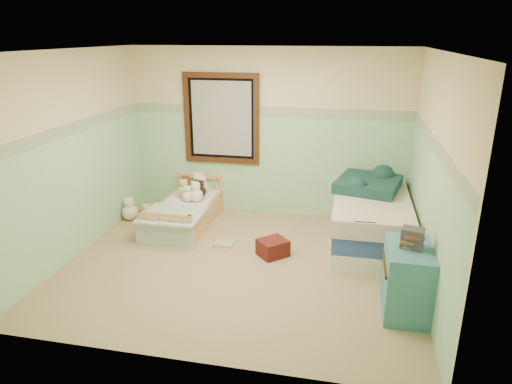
% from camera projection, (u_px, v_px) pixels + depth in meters
% --- Properties ---
extents(floor, '(4.20, 3.60, 0.02)m').
position_uv_depth(floor, '(240.00, 265.00, 5.62)').
color(floor, '#997D5B').
rests_on(floor, ground).
extents(ceiling, '(4.20, 3.60, 0.02)m').
position_uv_depth(ceiling, '(237.00, 49.00, 4.80)').
color(ceiling, silver).
rests_on(ceiling, wall_back).
extents(wall_back, '(4.20, 0.04, 2.50)m').
position_uv_depth(wall_back, '(267.00, 133.00, 6.87)').
color(wall_back, beige).
rests_on(wall_back, floor).
extents(wall_front, '(4.20, 0.04, 2.50)m').
position_uv_depth(wall_front, '(182.00, 228.00, 3.54)').
color(wall_front, beige).
rests_on(wall_front, floor).
extents(wall_left, '(0.04, 3.60, 2.50)m').
position_uv_depth(wall_left, '(72.00, 156.00, 5.62)').
color(wall_left, beige).
rests_on(wall_left, floor).
extents(wall_right, '(0.04, 3.60, 2.50)m').
position_uv_depth(wall_right, '(434.00, 177.00, 4.80)').
color(wall_right, beige).
rests_on(wall_right, floor).
extents(wainscot_mint, '(4.20, 0.01, 1.50)m').
position_uv_depth(wainscot_mint, '(267.00, 166.00, 7.02)').
color(wainscot_mint, '#8AC998').
rests_on(wainscot_mint, floor).
extents(border_strip, '(4.20, 0.01, 0.15)m').
position_uv_depth(border_strip, '(267.00, 112.00, 6.75)').
color(border_strip, '#416B48').
rests_on(border_strip, wall_back).
extents(window_frame, '(1.16, 0.06, 1.36)m').
position_uv_depth(window_frame, '(221.00, 119.00, 6.91)').
color(window_frame, black).
rests_on(window_frame, wall_back).
extents(window_blinds, '(0.92, 0.01, 1.12)m').
position_uv_depth(window_blinds, '(221.00, 119.00, 6.92)').
color(window_blinds, beige).
rests_on(window_blinds, window_frame).
extents(toddler_bed_frame, '(0.75, 1.50, 0.19)m').
position_uv_depth(toddler_bed_frame, '(185.00, 218.00, 6.77)').
color(toddler_bed_frame, '#C28F46').
rests_on(toddler_bed_frame, floor).
extents(toddler_mattress, '(0.69, 1.44, 0.12)m').
position_uv_depth(toddler_mattress, '(185.00, 208.00, 6.72)').
color(toddler_mattress, white).
rests_on(toddler_mattress, toddler_bed_frame).
extents(patchwork_quilt, '(0.81, 0.75, 0.03)m').
position_uv_depth(patchwork_quilt, '(172.00, 215.00, 6.26)').
color(patchwork_quilt, '#618EB8').
rests_on(patchwork_quilt, toddler_mattress).
extents(plush_bed_brown, '(0.18, 0.18, 0.18)m').
position_uv_depth(plush_bed_brown, '(186.00, 187.00, 7.16)').
color(plush_bed_brown, brown).
rests_on(plush_bed_brown, toddler_mattress).
extents(plush_bed_white, '(0.23, 0.23, 0.23)m').
position_uv_depth(plush_bed_white, '(198.00, 186.00, 7.11)').
color(plush_bed_white, white).
rests_on(plush_bed_white, toddler_mattress).
extents(plush_bed_tan, '(0.19, 0.19, 0.19)m').
position_uv_depth(plush_bed_tan, '(184.00, 191.00, 6.94)').
color(plush_bed_tan, beige).
rests_on(plush_bed_tan, toddler_mattress).
extents(plush_bed_dark, '(0.19, 0.19, 0.19)m').
position_uv_depth(plush_bed_dark, '(199.00, 192.00, 6.90)').
color(plush_bed_dark, black).
rests_on(plush_bed_dark, toddler_mattress).
extents(plush_floor_cream, '(0.24, 0.24, 0.24)m').
position_uv_depth(plush_floor_cream, '(130.00, 212.00, 6.91)').
color(plush_floor_cream, white).
rests_on(plush_floor_cream, floor).
extents(plush_floor_tan, '(0.23, 0.23, 0.23)m').
position_uv_depth(plush_floor_tan, '(148.00, 218.00, 6.71)').
color(plush_floor_tan, beige).
rests_on(plush_floor_tan, floor).
extents(twin_bed_frame, '(0.92, 1.85, 0.22)m').
position_uv_depth(twin_bed_frame, '(369.00, 235.00, 6.16)').
color(twin_bed_frame, white).
rests_on(twin_bed_frame, floor).
extents(twin_boxspring, '(0.92, 1.85, 0.22)m').
position_uv_depth(twin_boxspring, '(370.00, 220.00, 6.09)').
color(twin_boxspring, navy).
rests_on(twin_boxspring, twin_bed_frame).
extents(twin_mattress, '(0.96, 1.88, 0.22)m').
position_uv_depth(twin_mattress, '(371.00, 204.00, 6.02)').
color(twin_mattress, beige).
rests_on(twin_mattress, twin_boxspring).
extents(teal_blanket, '(0.96, 1.00, 0.14)m').
position_uv_depth(teal_blanket, '(368.00, 184.00, 6.25)').
color(teal_blanket, '#143C3A').
rests_on(teal_blanket, twin_mattress).
extents(dresser, '(0.44, 0.71, 0.71)m').
position_uv_depth(dresser, '(407.00, 280.00, 4.57)').
color(dresser, teal).
rests_on(dresser, floor).
extents(book_stack, '(0.23, 0.20, 0.20)m').
position_uv_depth(book_stack, '(412.00, 238.00, 4.42)').
color(book_stack, brown).
rests_on(book_stack, dresser).
extents(red_pillow, '(0.45, 0.45, 0.21)m').
position_uv_depth(red_pillow, '(273.00, 248.00, 5.80)').
color(red_pillow, maroon).
rests_on(red_pillow, floor).
extents(floor_book, '(0.27, 0.21, 0.02)m').
position_uv_depth(floor_book, '(224.00, 244.00, 6.14)').
color(floor_book, yellow).
rests_on(floor_book, floor).
extents(extra_plush_0, '(0.20, 0.20, 0.20)m').
position_uv_depth(extra_plush_0, '(202.00, 187.00, 7.10)').
color(extra_plush_0, white).
rests_on(extra_plush_0, toddler_mattress).
extents(extra_plush_1, '(0.16, 0.16, 0.16)m').
position_uv_depth(extra_plush_1, '(201.00, 190.00, 7.04)').
color(extra_plush_1, brown).
rests_on(extra_plush_1, toddler_mattress).
extents(extra_plush_2, '(0.19, 0.19, 0.19)m').
position_uv_depth(extra_plush_2, '(195.00, 193.00, 6.87)').
color(extra_plush_2, white).
rests_on(extra_plush_2, toddler_mattress).
extents(extra_plush_3, '(0.17, 0.17, 0.17)m').
position_uv_depth(extra_plush_3, '(188.00, 196.00, 6.77)').
color(extra_plush_3, white).
rests_on(extra_plush_3, toddler_mattress).
extents(extra_plush_4, '(0.20, 0.20, 0.20)m').
position_uv_depth(extra_plush_4, '(196.00, 195.00, 6.76)').
color(extra_plush_4, white).
rests_on(extra_plush_4, toddler_mattress).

